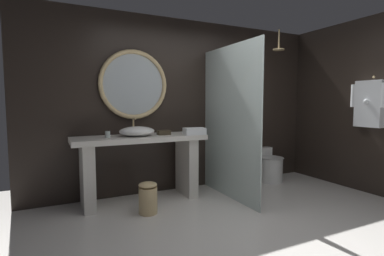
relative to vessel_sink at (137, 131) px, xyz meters
name	(u,v)px	position (x,y,z in m)	size (l,w,h in m)	color
ground_plane	(263,233)	(0.89, -1.52, -0.96)	(5.76, 5.76, 0.00)	silver
back_wall_panel	(185,105)	(0.89, 0.38, 0.34)	(4.80, 0.10, 2.60)	black
side_wall_right	(351,105)	(3.24, -0.76, 0.34)	(0.10, 2.47, 2.60)	black
vanity_counter	(140,159)	(0.05, 0.02, -0.38)	(1.77, 0.59, 0.90)	silver
vessel_sink	(137,131)	(0.00, 0.00, 0.00)	(0.47, 0.39, 0.24)	white
tumbler_cup	(108,134)	(-0.39, -0.02, -0.02)	(0.06, 0.06, 0.09)	silver
tissue_box	(164,133)	(0.38, -0.01, -0.03)	(0.17, 0.11, 0.06)	#3D3323
round_wall_mirror	(134,85)	(0.05, 0.29, 0.63)	(0.98, 0.06, 0.98)	#D6B77F
shower_glass_panel	(230,123)	(1.23, -0.37, 0.10)	(0.02, 1.39, 2.13)	silver
rain_shower_head	(279,47)	(2.29, -0.14, 1.26)	(0.18, 0.18, 0.33)	#D6B77F
hanging_bathrobe	(369,102)	(3.10, -1.14, 0.39)	(0.20, 0.56, 0.74)	#D6B77F
toilet	(268,166)	(2.32, 0.08, -0.70)	(0.41, 0.60, 0.55)	white
waste_bin	(148,198)	(0.00, -0.47, -0.77)	(0.23, 0.23, 0.39)	#D6B77F
folded_hand_towel	(194,131)	(0.77, -0.17, -0.02)	(0.29, 0.19, 0.09)	white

